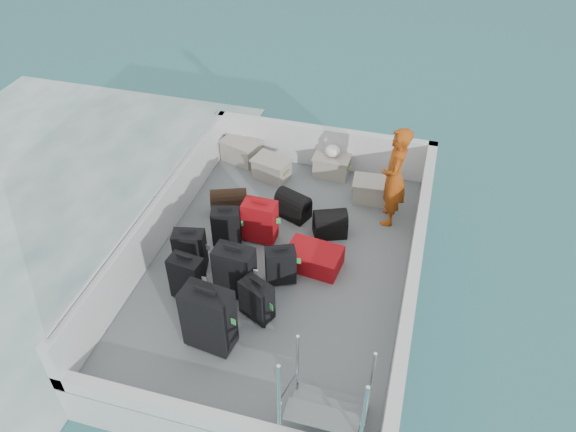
# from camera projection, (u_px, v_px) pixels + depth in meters

# --- Properties ---
(ground) EXTENTS (160.00, 160.00, 0.00)m
(ground) POSITION_uv_depth(u_px,v_px,m) (280.00, 295.00, 7.90)
(ground) COLOR #1B5C60
(ground) RESTS_ON ground
(ferry_hull) EXTENTS (3.60, 5.00, 0.60)m
(ferry_hull) POSITION_uv_depth(u_px,v_px,m) (280.00, 280.00, 7.71)
(ferry_hull) COLOR silver
(ferry_hull) RESTS_ON ground
(deck) EXTENTS (3.30, 4.70, 0.02)m
(deck) POSITION_uv_depth(u_px,v_px,m) (280.00, 264.00, 7.52)
(deck) COLOR slate
(deck) RESTS_ON ferry_hull
(deck_fittings) EXTENTS (3.60, 5.00, 0.90)m
(deck_fittings) POSITION_uv_depth(u_px,v_px,m) (299.00, 265.00, 6.96)
(deck_fittings) COLOR silver
(deck_fittings) RESTS_ON deck
(suitcase_0) EXTENTS (0.43, 0.28, 0.63)m
(suitcase_0) POSITION_uv_depth(u_px,v_px,m) (187.00, 278.00, 6.86)
(suitcase_0) COLOR black
(suitcase_0) RESTS_ON deck
(suitcase_1) EXTENTS (0.44, 0.31, 0.61)m
(suitcase_1) POSITION_uv_depth(u_px,v_px,m) (190.00, 251.00, 7.25)
(suitcase_1) COLOR black
(suitcase_1) RESTS_ON deck
(suitcase_2) EXTENTS (0.43, 0.33, 0.56)m
(suitcase_2) POSITION_uv_depth(u_px,v_px,m) (226.00, 227.00, 7.66)
(suitcase_2) COLOR black
(suitcase_2) RESTS_ON deck
(suitcase_3) EXTENTS (0.59, 0.39, 0.83)m
(suitcase_3) POSITION_uv_depth(u_px,v_px,m) (209.00, 319.00, 6.23)
(suitcase_3) COLOR black
(suitcase_3) RESTS_ON deck
(suitcase_4) EXTENTS (0.50, 0.32, 0.71)m
(suitcase_4) POSITION_uv_depth(u_px,v_px,m) (235.00, 272.00, 6.89)
(suitcase_4) COLOR black
(suitcase_4) RESTS_ON deck
(suitcase_5) EXTENTS (0.46, 0.28, 0.63)m
(suitcase_5) POSITION_uv_depth(u_px,v_px,m) (260.00, 221.00, 7.69)
(suitcase_5) COLOR maroon
(suitcase_5) RESTS_ON deck
(suitcase_6) EXTENTS (0.45, 0.38, 0.54)m
(suitcase_6) POSITION_uv_depth(u_px,v_px,m) (257.00, 300.00, 6.64)
(suitcase_6) COLOR black
(suitcase_6) RESTS_ON deck
(suitcase_7) EXTENTS (0.43, 0.35, 0.53)m
(suitcase_7) POSITION_uv_depth(u_px,v_px,m) (281.00, 266.00, 7.09)
(suitcase_7) COLOR black
(suitcase_7) RESTS_ON deck
(suitcase_8) EXTENTS (0.76, 0.55, 0.28)m
(suitcase_8) POSITION_uv_depth(u_px,v_px,m) (314.00, 258.00, 7.38)
(suitcase_8) COLOR maroon
(suitcase_8) RESTS_ON deck
(duffel_0) EXTENTS (0.60, 0.47, 0.32)m
(duffel_0) POSITION_uv_depth(u_px,v_px,m) (229.00, 205.00, 8.22)
(duffel_0) COLOR black
(duffel_0) RESTS_ON deck
(duffel_1) EXTENTS (0.56, 0.46, 0.32)m
(duffel_1) POSITION_uv_depth(u_px,v_px,m) (293.00, 207.00, 8.18)
(duffel_1) COLOR black
(duffel_1) RESTS_ON deck
(duffel_2) EXTENTS (0.54, 0.45, 0.32)m
(duffel_2) POSITION_uv_depth(u_px,v_px,m) (330.00, 225.00, 7.86)
(duffel_2) COLOR black
(duffel_2) RESTS_ON deck
(crate_0) EXTENTS (0.67, 0.55, 0.35)m
(crate_0) POSITION_uv_depth(u_px,v_px,m) (241.00, 151.00, 9.30)
(crate_0) COLOR #A79F91
(crate_0) RESTS_ON deck
(crate_1) EXTENTS (0.61, 0.49, 0.32)m
(crate_1) POSITION_uv_depth(u_px,v_px,m) (272.00, 169.00, 8.92)
(crate_1) COLOR #A79F91
(crate_1) RESTS_ON deck
(crate_2) EXTENTS (0.55, 0.38, 0.33)m
(crate_2) POSITION_uv_depth(u_px,v_px,m) (332.00, 166.00, 8.99)
(crate_2) COLOR #A79F91
(crate_2) RESTS_ON deck
(crate_3) EXTENTS (0.56, 0.41, 0.32)m
(crate_3) POSITION_uv_depth(u_px,v_px,m) (371.00, 191.00, 8.48)
(crate_3) COLOR #A79F91
(crate_3) RESTS_ON deck
(yellow_bag) EXTENTS (0.28, 0.26, 0.22)m
(yellow_bag) POSITION_uv_depth(u_px,v_px,m) (386.00, 193.00, 8.51)
(yellow_bag) COLOR yellow
(yellow_bag) RESTS_ON deck
(white_bag) EXTENTS (0.24, 0.24, 0.18)m
(white_bag) POSITION_uv_depth(u_px,v_px,m) (333.00, 153.00, 8.83)
(white_bag) COLOR white
(white_bag) RESTS_ON crate_2
(passenger) EXTENTS (0.38, 0.57, 1.51)m
(passenger) POSITION_uv_depth(u_px,v_px,m) (394.00, 177.00, 7.74)
(passenger) COLOR orange
(passenger) RESTS_ON deck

